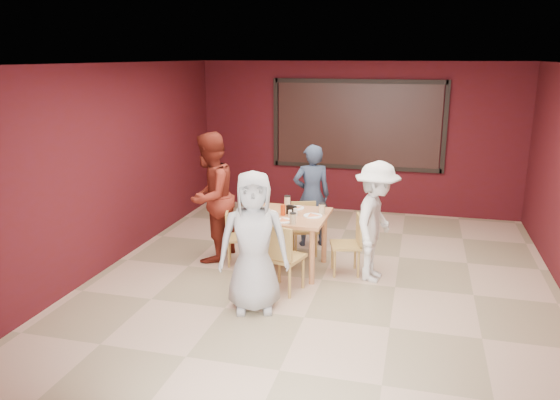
% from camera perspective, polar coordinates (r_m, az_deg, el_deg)
% --- Properties ---
extents(floor, '(7.00, 7.00, 0.00)m').
position_cam_1_polar(floor, '(7.37, 4.40, -8.30)').
color(floor, '#C8A68B').
rests_on(floor, ground).
extents(window_blinds, '(3.00, 0.02, 1.50)m').
position_cam_1_polar(window_blinds, '(10.27, 8.07, 7.77)').
color(window_blinds, black).
extents(dining_table, '(1.03, 1.03, 0.95)m').
position_cam_1_polar(dining_table, '(7.45, 1.04, -2.26)').
color(dining_table, '#B97A4C').
rests_on(dining_table, floor).
extents(chair_front, '(0.54, 0.54, 0.90)m').
position_cam_1_polar(chair_front, '(6.79, 0.13, -5.69)').
color(chair_front, '#AD8A43').
rests_on(chair_front, floor).
extents(chair_back, '(0.48, 0.48, 0.77)m').
position_cam_1_polar(chair_back, '(8.18, 2.55, -2.61)').
color(chair_back, '#AD8A43').
rests_on(chair_back, floor).
extents(chair_left, '(0.47, 0.47, 0.78)m').
position_cam_1_polar(chair_left, '(7.77, -4.73, -3.57)').
color(chair_left, '#AD8A43').
rests_on(chair_left, floor).
extents(chair_right, '(0.48, 0.48, 0.82)m').
position_cam_1_polar(chair_right, '(7.46, 7.41, -4.28)').
color(chair_right, '#AD8A43').
rests_on(chair_right, floor).
extents(diner_front, '(0.93, 0.74, 1.66)m').
position_cam_1_polar(diner_front, '(6.25, -2.77, -4.41)').
color(diner_front, '#ADADAD').
rests_on(diner_front, floor).
extents(diner_back, '(0.68, 0.57, 1.60)m').
position_cam_1_polar(diner_back, '(8.43, 3.33, 0.46)').
color(diner_back, '#2B374D').
rests_on(diner_back, floor).
extents(diner_left, '(0.79, 0.97, 1.86)m').
position_cam_1_polar(diner_left, '(7.87, -7.31, 0.30)').
color(diner_left, maroon).
rests_on(diner_left, floor).
extents(diner_right, '(0.75, 1.11, 1.59)m').
position_cam_1_polar(diner_right, '(7.21, 10.00, -2.26)').
color(diner_right, white).
rests_on(diner_right, floor).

